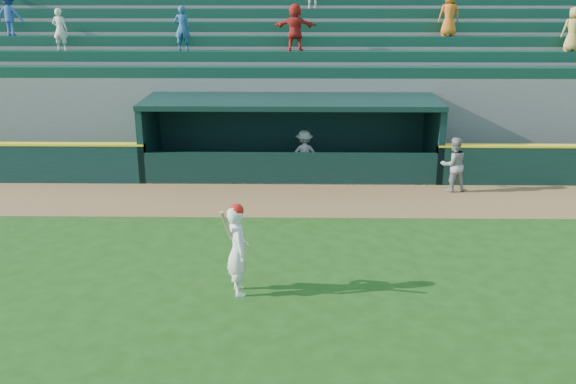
% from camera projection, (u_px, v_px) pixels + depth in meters
% --- Properties ---
extents(ground, '(120.00, 120.00, 0.00)m').
position_uv_depth(ground, '(287.00, 272.00, 13.78)').
color(ground, '#194010').
rests_on(ground, ground).
extents(warning_track, '(40.00, 3.00, 0.01)m').
position_uv_depth(warning_track, '(290.00, 200.00, 18.45)').
color(warning_track, brown).
rests_on(warning_track, ground).
extents(dugout_player_front, '(0.92, 0.79, 1.64)m').
position_uv_depth(dugout_player_front, '(453.00, 165.00, 19.02)').
color(dugout_player_front, gray).
rests_on(dugout_player_front, ground).
extents(dugout_player_inside, '(1.02, 0.63, 1.52)m').
position_uv_depth(dugout_player_inside, '(304.00, 154.00, 20.52)').
color(dugout_player_inside, '#A3A39D').
rests_on(dugout_player_inside, ground).
extents(dugout, '(9.40, 2.80, 2.46)m').
position_uv_depth(dugout, '(291.00, 131.00, 20.99)').
color(dugout, slate).
rests_on(dugout, ground).
extents(stands, '(34.50, 6.25, 7.49)m').
position_uv_depth(stands, '(292.00, 80.00, 25.02)').
color(stands, slate).
rests_on(stands, ground).
extents(batter_at_plate, '(0.59, 0.85, 1.89)m').
position_uv_depth(batter_at_plate, '(238.00, 249.00, 12.60)').
color(batter_at_plate, silver).
rests_on(batter_at_plate, ground).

